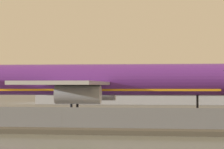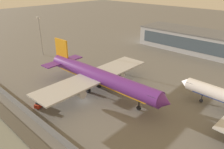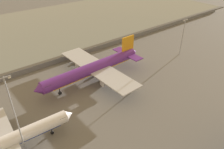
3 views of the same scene
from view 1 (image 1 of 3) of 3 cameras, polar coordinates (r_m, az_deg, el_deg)
The scene contains 6 objects.
ground_plane at distance 75.88m, azimuth -2.58°, elevation -4.97°, with size 500.00×500.00×0.00m, color #66635E.
shoreline_seawall at distance 55.94m, azimuth -6.65°, elevation -6.04°, with size 320.00×3.00×0.50m.
perimeter_fence at distance 60.21m, azimuth -5.52°, elevation -4.73°, with size 280.00×0.10×2.54m.
cargo_jet_purple at distance 83.12m, azimuth -2.42°, elevation -0.70°, with size 51.48×44.02×14.98m.
baggage_tug at distance 66.58m, azimuth -10.40°, elevation -4.78°, with size 2.73×3.57×1.80m.
terminal_building at distance 148.84m, azimuth 7.36°, elevation -1.09°, with size 78.49×19.76×10.57m.
Camera 1 is at (14.55, -74.31, 4.94)m, focal length 85.00 mm.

